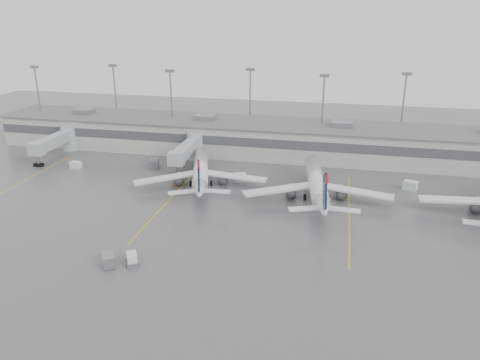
# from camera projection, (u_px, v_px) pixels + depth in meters

# --- Properties ---
(ground) EXTENTS (260.00, 260.00, 0.00)m
(ground) POSITION_uv_depth(u_px,v_px,m) (227.00, 270.00, 68.29)
(ground) COLOR #4C4C4F
(ground) RESTS_ON ground
(terminal) EXTENTS (152.00, 17.00, 9.45)m
(terminal) POSITION_uv_depth(u_px,v_px,m) (281.00, 139.00, 119.89)
(terminal) COLOR #9D9D98
(terminal) RESTS_ON ground
(light_masts) EXTENTS (142.40, 8.00, 20.60)m
(light_masts) POSITION_uv_depth(u_px,v_px,m) (285.00, 104.00, 122.42)
(light_masts) COLOR gray
(light_masts) RESTS_ON ground
(jet_bridge_left) EXTENTS (4.00, 17.20, 7.00)m
(jet_bridge_left) POSITION_uv_depth(u_px,v_px,m) (60.00, 140.00, 119.92)
(jet_bridge_left) COLOR #939698
(jet_bridge_left) RESTS_ON ground
(jet_bridge_right) EXTENTS (4.00, 17.20, 7.00)m
(jet_bridge_right) POSITION_uv_depth(u_px,v_px,m) (190.00, 148.00, 112.89)
(jet_bridge_right) COLOR #939698
(jet_bridge_right) RESTS_ON ground
(stand_markings) EXTENTS (105.25, 40.00, 0.01)m
(stand_markings) POSITION_uv_depth(u_px,v_px,m) (257.00, 205.00, 90.25)
(stand_markings) COLOR gold
(stand_markings) RESTS_ON ground
(jet_mid_left) EXTENTS (27.13, 30.84, 10.23)m
(jet_mid_left) POSITION_uv_depth(u_px,v_px,m) (201.00, 171.00, 99.55)
(jet_mid_left) COLOR silver
(jet_mid_left) RESTS_ON ground
(jet_mid_right) EXTENTS (29.11, 32.85, 10.67)m
(jet_mid_right) POSITION_uv_depth(u_px,v_px,m) (317.00, 183.00, 92.19)
(jet_mid_right) COLOR silver
(jet_mid_right) RESTS_ON ground
(baggage_tug) EXTENTS (2.73, 3.14, 1.73)m
(baggage_tug) POSITION_uv_depth(u_px,v_px,m) (132.00, 260.00, 69.61)
(baggage_tug) COLOR silver
(baggage_tug) RESTS_ON ground
(baggage_cart) EXTENTS (2.82, 3.29, 1.84)m
(baggage_cart) POSITION_uv_depth(u_px,v_px,m) (108.00, 260.00, 69.05)
(baggage_cart) COLOR slate
(baggage_cart) RESTS_ON ground
(gse_uld_a) EXTENTS (2.46, 1.71, 1.68)m
(gse_uld_a) POSITION_uv_depth(u_px,v_px,m) (76.00, 165.00, 110.55)
(gse_uld_a) COLOR silver
(gse_uld_a) RESTS_ON ground
(gse_uld_b) EXTENTS (2.89, 2.28, 1.80)m
(gse_uld_b) POSITION_uv_depth(u_px,v_px,m) (240.00, 177.00, 102.39)
(gse_uld_b) COLOR silver
(gse_uld_b) RESTS_ON ground
(gse_uld_c) EXTENTS (3.19, 2.71, 1.92)m
(gse_uld_c) POSITION_uv_depth(u_px,v_px,m) (410.00, 186.00, 97.62)
(gse_uld_c) COLOR silver
(gse_uld_c) RESTS_ON ground
(gse_loader) EXTENTS (3.10, 3.90, 2.12)m
(gse_loader) POSITION_uv_depth(u_px,v_px,m) (154.00, 163.00, 111.08)
(gse_loader) COLOR slate
(gse_loader) RESTS_ON ground
(cone_a) EXTENTS (0.47, 0.47, 0.74)m
(cone_a) POSITION_uv_depth(u_px,v_px,m) (68.00, 159.00, 116.36)
(cone_a) COLOR orange
(cone_a) RESTS_ON ground
(cone_b) EXTENTS (0.43, 0.43, 0.69)m
(cone_b) POSITION_uv_depth(u_px,v_px,m) (173.00, 184.00, 100.02)
(cone_b) COLOR orange
(cone_b) RESTS_ON ground
(cone_c) EXTENTS (0.49, 0.49, 0.78)m
(cone_c) POSITION_uv_depth(u_px,v_px,m) (318.00, 195.00, 94.35)
(cone_c) COLOR orange
(cone_c) RESTS_ON ground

